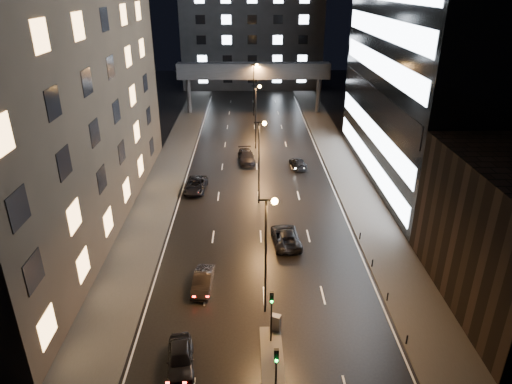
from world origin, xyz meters
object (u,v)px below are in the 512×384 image
car_away_a (180,358)px  car_toward_b (298,163)px  car_away_b (203,281)px  car_away_d (246,157)px  car_away_c (196,185)px  utility_cabinet (276,322)px  car_toward_a (286,237)px

car_away_a → car_toward_b: size_ratio=0.97×
car_away_b → car_away_d: (3.77, 30.82, 0.08)m
car_away_a → car_toward_b: 39.07m
car_away_c → utility_cabinet: size_ratio=4.12×
car_away_b → utility_cabinet: 8.10m
car_away_c → car_away_b: bearing=-78.8°
car_toward_a → car_toward_b: (3.41, 20.91, -0.11)m
car_away_c → utility_cabinet: 27.43m
car_toward_b → utility_cabinet: size_ratio=3.50×
car_away_c → car_toward_a: bearing=-47.7°
car_away_a → car_toward_b: (11.95, 37.19, -0.09)m
car_away_a → car_toward_b: bearing=64.2°
car_away_b → car_toward_a: size_ratio=0.79×
car_away_a → utility_cabinet: (6.75, 3.42, 0.05)m
car_away_b → car_away_c: car_away_c is taller
car_away_d → car_toward_b: car_away_d is taller
car_away_c → car_toward_a: car_toward_a is taller
car_away_d → utility_cabinet: 36.35m
car_away_b → car_away_d: 31.05m
car_away_b → car_toward_a: 10.73m
car_away_c → car_toward_a: 16.81m
car_away_d → car_toward_b: (7.40, -2.51, -0.14)m
car_away_c → utility_cabinet: bearing=-67.8°
car_away_d → utility_cabinet: car_away_d is taller
car_toward_a → car_toward_b: car_toward_a is taller
car_away_a → car_toward_a: bearing=54.4°
car_away_a → utility_cabinet: size_ratio=3.37×
car_away_c → car_toward_b: bearing=32.9°
car_away_b → car_away_d: bearing=87.2°
car_away_a → car_away_d: size_ratio=0.80×
car_toward_a → utility_cabinet: size_ratio=4.24×
car_toward_a → utility_cabinet: 13.00m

